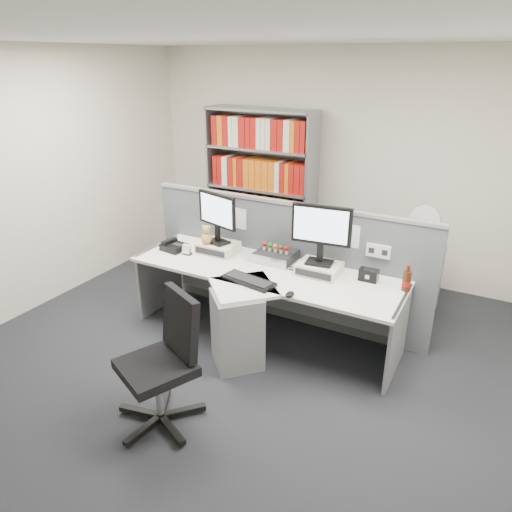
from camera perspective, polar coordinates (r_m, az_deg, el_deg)
The scene contains 21 objects.
ground at distance 4.18m, azimuth -4.38°, elevation -14.82°, with size 5.50×5.50×0.00m, color #292A30.
room_shell at distance 3.40m, azimuth -5.29°, elevation 9.81°, with size 5.04×5.54×2.72m.
partition at distance 4.80m, azimuth 3.45°, elevation -0.55°, with size 3.00×0.08×1.27m.
desk at distance 4.36m, azimuth -0.34°, elevation -5.87°, with size 2.60×1.20×0.72m.
monitor_riser_left at distance 4.81m, azimuth -4.64°, elevation 1.05°, with size 0.38×0.31×0.10m.
monitor_riser_right at distance 4.35m, azimuth 7.64°, elevation -1.52°, with size 0.38×0.31×0.10m.
monitor_left at distance 4.69m, azimuth -4.76°, elevation 5.11°, with size 0.49×0.22×0.51m.
monitor_right at distance 4.22m, azimuth 7.92°, elevation 3.18°, with size 0.54×0.20×0.55m.
desktop_pc at distance 4.60m, azimuth 2.43°, elevation 0.02°, with size 0.37×0.33×0.10m.
figurines at distance 4.55m, azimuth 2.36°, elevation 1.11°, with size 0.29×0.05×0.09m.
keyboard at distance 4.17m, azimuth -0.90°, elevation -2.99°, with size 0.52×0.27×0.03m.
mouse at distance 3.93m, azimuth 4.13°, elevation -4.66°, with size 0.07×0.11×0.04m, color black.
desk_phone at distance 4.93m, azimuth -9.94°, elevation 1.16°, with size 0.25×0.23×0.10m.
desk_calendar at distance 4.79m, azimuth -8.37°, elevation 0.70°, with size 0.09×0.07×0.11m.
plush_toy at distance 4.75m, azimuth -6.01°, elevation 2.44°, with size 0.11×0.11×0.20m.
speaker at distance 4.30m, azimuth 13.49°, elevation -2.25°, with size 0.17×0.09×0.11m, color black.
cola_bottle at distance 4.19m, azimuth 17.79°, elevation -2.88°, with size 0.07×0.07×0.24m.
shelving_unit at distance 6.09m, azimuth 0.58°, elevation 7.87°, with size 1.41×0.40×2.00m.
filing_cabinet at distance 5.28m, azimuth 18.77°, elevation -3.11°, with size 0.45×0.61×0.70m.
desk_fan at distance 5.03m, azimuth 19.72°, elevation 3.72°, with size 0.30×0.18×0.50m.
office_chair at distance 3.56m, azimuth -10.92°, elevation -12.04°, with size 0.67×0.69×1.01m.
Camera 1 is at (1.84, -2.75, 2.56)m, focal length 33.00 mm.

